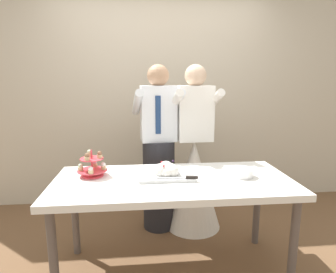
# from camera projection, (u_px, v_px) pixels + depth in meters

# --- Properties ---
(ground_plane) EXTENTS (8.00, 8.00, 0.00)m
(ground_plane) POSITION_uv_depth(u_px,v_px,m) (173.00, 270.00, 2.32)
(ground_plane) COLOR brown
(rear_wall) EXTENTS (5.20, 0.10, 2.90)m
(rear_wall) POSITION_uv_depth(u_px,v_px,m) (159.00, 85.00, 3.47)
(rear_wall) COLOR beige
(rear_wall) RESTS_ON ground_plane
(dessert_table) EXTENTS (1.80, 0.80, 0.78)m
(dessert_table) POSITION_uv_depth(u_px,v_px,m) (173.00, 188.00, 2.18)
(dessert_table) COLOR white
(dessert_table) RESTS_ON ground_plane
(cupcake_stand) EXTENTS (0.23, 0.23, 0.21)m
(cupcake_stand) POSITION_uv_depth(u_px,v_px,m) (92.00, 166.00, 2.22)
(cupcake_stand) COLOR #D83F4C
(cupcake_stand) RESTS_ON dessert_table
(main_cake_tray) EXTENTS (0.43, 0.31, 0.13)m
(main_cake_tray) POSITION_uv_depth(u_px,v_px,m) (166.00, 171.00, 2.22)
(main_cake_tray) COLOR silver
(main_cake_tray) RESTS_ON dessert_table
(plate_stack) EXTENTS (0.18, 0.18, 0.07)m
(plate_stack) POSITION_uv_depth(u_px,v_px,m) (242.00, 172.00, 2.22)
(plate_stack) COLOR white
(plate_stack) RESTS_ON dessert_table
(person_groom) EXTENTS (0.50, 0.53, 1.66)m
(person_groom) POSITION_uv_depth(u_px,v_px,m) (159.00, 158.00, 2.87)
(person_groom) COLOR #232328
(person_groom) RESTS_ON ground_plane
(person_bride) EXTENTS (0.56, 0.56, 1.66)m
(person_bride) POSITION_uv_depth(u_px,v_px,m) (194.00, 173.00, 2.92)
(person_bride) COLOR white
(person_bride) RESTS_ON ground_plane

